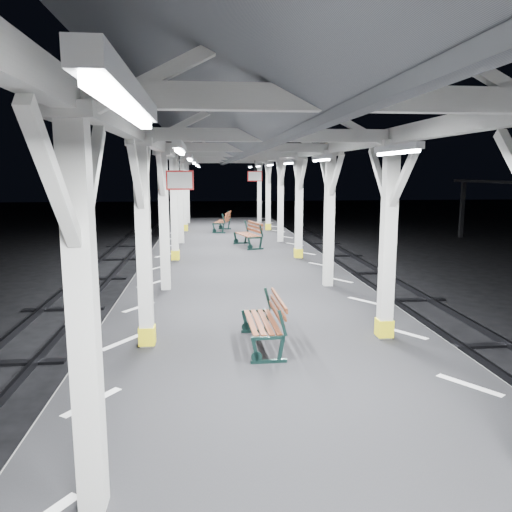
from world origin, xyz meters
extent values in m
plane|color=black|center=(0.00, 0.00, 0.00)|extent=(120.00, 120.00, 0.00)
cube|color=black|center=(0.00, 0.00, 0.50)|extent=(6.00, 50.00, 1.00)
cube|color=silver|center=(-2.45, 0.00, 1.00)|extent=(1.00, 48.00, 0.01)
cube|color=silver|center=(2.45, 0.00, 1.00)|extent=(1.00, 48.00, 0.01)
cube|color=silver|center=(-2.00, -2.00, 2.60)|extent=(0.22, 0.22, 3.20)
cube|color=silver|center=(-2.00, -2.00, 4.26)|extent=(0.40, 0.40, 0.12)
cube|color=silver|center=(-2.00, -1.45, 3.75)|extent=(0.10, 0.99, 0.99)
cube|color=silver|center=(-2.00, -2.55, 3.75)|extent=(0.10, 0.99, 0.99)
cube|color=silver|center=(-2.00, 2.00, 2.60)|extent=(0.22, 0.22, 3.20)
cube|color=silver|center=(-2.00, 2.00, 4.26)|extent=(0.40, 0.40, 0.12)
cube|color=yellow|center=(-2.00, 2.00, 1.18)|extent=(0.26, 0.26, 0.30)
cube|color=silver|center=(-2.00, 2.55, 3.75)|extent=(0.10, 0.99, 0.99)
cube|color=silver|center=(-2.00, 1.45, 3.75)|extent=(0.10, 0.99, 0.99)
cube|color=silver|center=(-2.00, 6.00, 2.60)|extent=(0.22, 0.22, 3.20)
cube|color=silver|center=(-2.00, 6.00, 4.26)|extent=(0.40, 0.40, 0.12)
cube|color=silver|center=(-2.00, 6.55, 3.75)|extent=(0.10, 0.99, 0.99)
cube|color=silver|center=(-2.00, 5.45, 3.75)|extent=(0.10, 0.99, 0.99)
cube|color=silver|center=(-2.00, 10.00, 2.60)|extent=(0.22, 0.22, 3.20)
cube|color=silver|center=(-2.00, 10.00, 4.26)|extent=(0.40, 0.40, 0.12)
cube|color=yellow|center=(-2.00, 10.00, 1.18)|extent=(0.26, 0.26, 0.30)
cube|color=silver|center=(-2.00, 10.55, 3.75)|extent=(0.10, 0.99, 0.99)
cube|color=silver|center=(-2.00, 9.45, 3.75)|extent=(0.10, 0.99, 0.99)
cube|color=silver|center=(-2.00, 14.00, 2.60)|extent=(0.22, 0.22, 3.20)
cube|color=silver|center=(-2.00, 14.00, 4.26)|extent=(0.40, 0.40, 0.12)
cube|color=silver|center=(-2.00, 14.55, 3.75)|extent=(0.10, 0.99, 0.99)
cube|color=silver|center=(-2.00, 13.45, 3.75)|extent=(0.10, 0.99, 0.99)
cube|color=silver|center=(-2.00, 18.00, 2.60)|extent=(0.22, 0.22, 3.20)
cube|color=silver|center=(-2.00, 18.00, 4.26)|extent=(0.40, 0.40, 0.12)
cube|color=yellow|center=(-2.00, 18.00, 1.18)|extent=(0.26, 0.26, 0.30)
cube|color=silver|center=(-2.00, 18.55, 3.75)|extent=(0.10, 0.99, 0.99)
cube|color=silver|center=(-2.00, 17.45, 3.75)|extent=(0.10, 0.99, 0.99)
cube|color=silver|center=(-2.00, 22.00, 2.60)|extent=(0.22, 0.22, 3.20)
cube|color=silver|center=(-2.00, 22.00, 4.26)|extent=(0.40, 0.40, 0.12)
cube|color=silver|center=(-2.00, 22.55, 3.75)|extent=(0.10, 0.99, 0.99)
cube|color=silver|center=(-2.00, 21.45, 3.75)|extent=(0.10, 0.99, 0.99)
cube|color=silver|center=(2.00, 2.00, 2.60)|extent=(0.22, 0.22, 3.20)
cube|color=silver|center=(2.00, 2.00, 4.26)|extent=(0.40, 0.40, 0.12)
cube|color=yellow|center=(2.00, 2.00, 1.18)|extent=(0.26, 0.26, 0.30)
cube|color=silver|center=(2.00, 2.55, 3.75)|extent=(0.10, 0.99, 0.99)
cube|color=silver|center=(2.00, 1.45, 3.75)|extent=(0.10, 0.99, 0.99)
cube|color=silver|center=(2.00, 6.00, 2.60)|extent=(0.22, 0.22, 3.20)
cube|color=silver|center=(2.00, 6.00, 4.26)|extent=(0.40, 0.40, 0.12)
cube|color=silver|center=(2.00, 6.55, 3.75)|extent=(0.10, 0.99, 0.99)
cube|color=silver|center=(2.00, 5.45, 3.75)|extent=(0.10, 0.99, 0.99)
cube|color=silver|center=(2.00, 10.00, 2.60)|extent=(0.22, 0.22, 3.20)
cube|color=silver|center=(2.00, 10.00, 4.26)|extent=(0.40, 0.40, 0.12)
cube|color=yellow|center=(2.00, 10.00, 1.18)|extent=(0.26, 0.26, 0.30)
cube|color=silver|center=(2.00, 10.55, 3.75)|extent=(0.10, 0.99, 0.99)
cube|color=silver|center=(2.00, 9.45, 3.75)|extent=(0.10, 0.99, 0.99)
cube|color=silver|center=(2.00, 14.00, 2.60)|extent=(0.22, 0.22, 3.20)
cube|color=silver|center=(2.00, 14.00, 4.26)|extent=(0.40, 0.40, 0.12)
cube|color=silver|center=(2.00, 14.55, 3.75)|extent=(0.10, 0.99, 0.99)
cube|color=silver|center=(2.00, 13.45, 3.75)|extent=(0.10, 0.99, 0.99)
cube|color=silver|center=(2.00, 18.00, 2.60)|extent=(0.22, 0.22, 3.20)
cube|color=silver|center=(2.00, 18.00, 4.26)|extent=(0.40, 0.40, 0.12)
cube|color=yellow|center=(2.00, 18.00, 1.18)|extent=(0.26, 0.26, 0.30)
cube|color=silver|center=(2.00, 18.55, 3.75)|extent=(0.10, 0.99, 0.99)
cube|color=silver|center=(2.00, 17.45, 3.75)|extent=(0.10, 0.99, 0.99)
cube|color=silver|center=(2.00, 22.00, 2.60)|extent=(0.22, 0.22, 3.20)
cube|color=silver|center=(2.00, 22.00, 4.26)|extent=(0.40, 0.40, 0.12)
cube|color=silver|center=(2.00, 22.55, 3.75)|extent=(0.10, 0.99, 0.99)
cube|color=silver|center=(2.00, 21.45, 3.75)|extent=(0.10, 0.99, 0.99)
cube|color=silver|center=(-2.00, 0.00, 4.38)|extent=(0.18, 48.00, 0.24)
cube|color=silver|center=(2.00, 0.00, 4.38)|extent=(0.18, 48.00, 0.24)
cube|color=silver|center=(0.00, -2.00, 4.38)|extent=(4.20, 0.14, 0.20)
cube|color=silver|center=(0.00, 2.00, 4.38)|extent=(4.20, 0.14, 0.20)
cube|color=silver|center=(0.00, 6.00, 4.38)|extent=(4.20, 0.14, 0.20)
cube|color=silver|center=(0.00, 10.00, 4.38)|extent=(4.20, 0.14, 0.20)
cube|color=silver|center=(0.00, 14.00, 4.38)|extent=(4.20, 0.14, 0.20)
cube|color=silver|center=(0.00, 18.00, 4.38)|extent=(4.20, 0.14, 0.20)
cube|color=silver|center=(0.00, 22.00, 4.38)|extent=(4.20, 0.14, 0.20)
cube|color=silver|center=(0.00, 0.00, 5.30)|extent=(0.16, 48.00, 0.20)
cube|color=#54575C|center=(-1.30, 0.00, 4.92)|extent=(2.80, 49.00, 1.45)
cube|color=#54575C|center=(1.30, 0.00, 4.92)|extent=(2.80, 49.00, 1.45)
cube|color=silver|center=(-1.30, -4.00, 4.10)|extent=(0.10, 1.35, 0.08)
cube|color=white|center=(-1.30, -4.00, 4.05)|extent=(0.05, 1.25, 0.05)
cube|color=silver|center=(-1.30, 0.00, 4.10)|extent=(0.10, 1.35, 0.08)
cube|color=white|center=(-1.30, 0.00, 4.05)|extent=(0.05, 1.25, 0.05)
cube|color=silver|center=(-1.30, 4.00, 4.10)|extent=(0.10, 1.35, 0.08)
cube|color=white|center=(-1.30, 4.00, 4.05)|extent=(0.05, 1.25, 0.05)
cube|color=silver|center=(-1.30, 8.00, 4.10)|extent=(0.10, 1.35, 0.08)
cube|color=white|center=(-1.30, 8.00, 4.05)|extent=(0.05, 1.25, 0.05)
cube|color=silver|center=(-1.30, 12.00, 4.10)|extent=(0.10, 1.35, 0.08)
cube|color=white|center=(-1.30, 12.00, 4.05)|extent=(0.05, 1.25, 0.05)
cube|color=silver|center=(-1.30, 16.00, 4.10)|extent=(0.10, 1.35, 0.08)
cube|color=white|center=(-1.30, 16.00, 4.05)|extent=(0.05, 1.25, 0.05)
cube|color=silver|center=(-1.30, 20.00, 4.10)|extent=(0.10, 1.35, 0.08)
cube|color=white|center=(-1.30, 20.00, 4.05)|extent=(0.05, 1.25, 0.05)
cube|color=silver|center=(1.30, 0.00, 4.10)|extent=(0.10, 1.35, 0.08)
cube|color=white|center=(1.30, 0.00, 4.05)|extent=(0.05, 1.25, 0.05)
cube|color=silver|center=(1.30, 4.00, 4.10)|extent=(0.10, 1.35, 0.08)
cube|color=white|center=(1.30, 4.00, 4.05)|extent=(0.05, 1.25, 0.05)
cube|color=silver|center=(1.30, 8.00, 4.10)|extent=(0.10, 1.35, 0.08)
cube|color=white|center=(1.30, 8.00, 4.05)|extent=(0.05, 1.25, 0.05)
cube|color=silver|center=(1.30, 12.00, 4.10)|extent=(0.10, 1.35, 0.08)
cube|color=white|center=(1.30, 12.00, 4.05)|extent=(0.05, 1.25, 0.05)
cube|color=silver|center=(1.30, 16.00, 4.10)|extent=(0.10, 1.35, 0.08)
cube|color=white|center=(1.30, 16.00, 4.05)|extent=(0.05, 1.25, 0.05)
cube|color=silver|center=(1.30, 20.00, 4.10)|extent=(0.10, 1.35, 0.08)
cube|color=white|center=(1.30, 20.00, 4.05)|extent=(0.05, 1.25, 0.05)
cylinder|color=black|center=(-1.47, 3.27, 4.02)|extent=(0.02, 0.02, 0.36)
cube|color=red|center=(-1.47, 3.27, 3.67)|extent=(0.50, 0.03, 0.35)
cube|color=white|center=(-1.47, 3.27, 3.67)|extent=(0.44, 0.04, 0.29)
cylinder|color=black|center=(0.70, 11.36, 4.02)|extent=(0.02, 0.02, 0.36)
cube|color=red|center=(0.70, 11.36, 3.67)|extent=(0.50, 0.03, 0.35)
cube|color=white|center=(0.70, 11.36, 3.67)|extent=(0.44, 0.05, 0.29)
cube|color=black|center=(14.00, 22.00, 1.65)|extent=(0.20, 0.20, 3.30)
sphere|color=silver|center=(14.00, 22.00, 3.22)|extent=(0.20, 0.20, 0.20)
cube|color=black|center=(-0.12, 1.05, 1.03)|extent=(0.55, 0.07, 0.05)
cube|color=black|center=(-0.32, 1.04, 1.21)|extent=(0.14, 0.05, 0.42)
cube|color=black|center=(0.07, 1.05, 1.21)|extent=(0.13, 0.05, 0.42)
cube|color=black|center=(0.09, 1.05, 1.61)|extent=(0.15, 0.05, 0.40)
cube|color=black|center=(-0.15, 2.51, 1.03)|extent=(0.55, 0.07, 0.05)
cube|color=black|center=(-0.35, 2.51, 1.21)|extent=(0.14, 0.05, 0.42)
cube|color=black|center=(0.03, 2.51, 1.21)|extent=(0.13, 0.05, 0.42)
cube|color=black|center=(0.05, 2.51, 1.61)|extent=(0.15, 0.05, 0.40)
cube|color=#5C2A15|center=(-0.32, 1.77, 1.41)|extent=(0.11, 1.39, 0.03)
cube|color=#5C2A15|center=(-0.20, 1.78, 1.41)|extent=(0.11, 1.39, 0.03)
cube|color=#5C2A15|center=(-0.08, 1.78, 1.41)|extent=(0.11, 1.39, 0.03)
cube|color=#5C2A15|center=(0.04, 1.78, 1.41)|extent=(0.11, 1.39, 0.03)
cube|color=#5C2A15|center=(0.10, 1.78, 1.54)|extent=(0.08, 1.39, 0.09)
cube|color=#5C2A15|center=(0.12, 1.78, 1.66)|extent=(0.08, 1.39, 0.09)
cube|color=#5C2A15|center=(0.14, 1.78, 1.78)|extent=(0.08, 1.39, 0.09)
cube|color=black|center=(0.77, 11.94, 1.03)|extent=(0.62, 0.21, 0.06)
cube|color=black|center=(0.55, 11.88, 1.24)|extent=(0.17, 0.09, 0.48)
cube|color=black|center=(0.97, 11.99, 1.24)|extent=(0.15, 0.09, 0.48)
cube|color=black|center=(0.99, 12.00, 1.69)|extent=(0.18, 0.09, 0.45)
cube|color=black|center=(0.36, 13.54, 1.03)|extent=(0.62, 0.21, 0.06)
cube|color=black|center=(0.14, 13.48, 1.24)|extent=(0.17, 0.09, 0.48)
cube|color=black|center=(0.56, 13.59, 1.24)|extent=(0.15, 0.09, 0.48)
cube|color=black|center=(0.58, 13.60, 1.69)|extent=(0.18, 0.09, 0.45)
cube|color=#5C2A15|center=(0.36, 12.69, 1.46)|extent=(0.48, 1.54, 0.04)
cube|color=#5C2A15|center=(0.49, 12.72, 1.46)|extent=(0.48, 1.54, 0.04)
cube|color=#5C2A15|center=(0.62, 12.76, 1.46)|extent=(0.48, 1.54, 0.04)
cube|color=#5C2A15|center=(0.75, 12.79, 1.46)|extent=(0.48, 1.54, 0.04)
cube|color=#5C2A15|center=(0.82, 12.81, 1.61)|extent=(0.44, 1.53, 0.10)
cube|color=#5C2A15|center=(0.84, 12.81, 1.74)|extent=(0.44, 1.53, 0.10)
cube|color=#5C2A15|center=(0.86, 12.82, 1.88)|extent=(0.44, 1.53, 0.10)
cube|color=black|center=(-0.42, 17.03, 1.03)|extent=(0.62, 0.19, 0.06)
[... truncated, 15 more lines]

